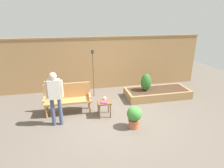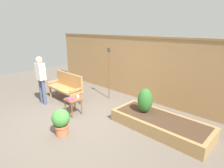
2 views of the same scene
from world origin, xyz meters
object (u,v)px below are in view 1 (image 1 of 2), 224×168
object	(u,v)px
shrub_near_bench	(146,82)
tiki_torch	(93,65)
cup_on_table	(105,98)
person_by_bench	(55,95)
garden_bench	(68,96)
book_on_table	(104,102)
side_table	(104,104)
potted_boxwood	(134,116)

from	to	relation	value
shrub_near_bench	tiki_torch	world-z (taller)	tiki_torch
cup_on_table	person_by_bench	size ratio (longest dim) A/B	0.07
garden_bench	book_on_table	distance (m)	1.21
side_table	person_by_bench	size ratio (longest dim) A/B	0.31
cup_on_table	shrub_near_bench	bearing A→B (deg)	27.24
shrub_near_bench	garden_bench	bearing A→B (deg)	-169.62
potted_boxwood	shrub_near_bench	size ratio (longest dim) A/B	0.99
side_table	tiki_torch	size ratio (longest dim) A/B	0.27
garden_bench	person_by_bench	bearing A→B (deg)	-112.85
potted_boxwood	tiki_torch	size ratio (longest dim) A/B	0.36
book_on_table	potted_boxwood	distance (m)	1.04
book_on_table	person_by_bench	bearing A→B (deg)	-168.55
potted_boxwood	person_by_bench	bearing A→B (deg)	164.14
potted_boxwood	tiki_torch	xyz separation A→B (m)	(-0.82, 2.41, 0.85)
garden_bench	person_by_bench	size ratio (longest dim) A/B	0.92
book_on_table	potted_boxwood	size ratio (longest dim) A/B	0.28
potted_boxwood	tiki_torch	bearing A→B (deg)	108.90
cup_on_table	tiki_torch	distance (m)	1.62
garden_bench	potted_boxwood	size ratio (longest dim) A/B	2.25
garden_bench	cup_on_table	bearing A→B (deg)	-17.56
cup_on_table	book_on_table	size ratio (longest dim) A/B	0.61
side_table	tiki_torch	xyz separation A→B (m)	(-0.13, 1.59, 0.82)
shrub_near_bench	side_table	bearing A→B (deg)	-149.92
garden_bench	tiki_torch	world-z (taller)	tiki_torch
potted_boxwood	cup_on_table	bearing A→B (deg)	124.18
shrub_near_bench	person_by_bench	size ratio (longest dim) A/B	0.41
side_table	cup_on_table	bearing A→B (deg)	70.60
shrub_near_bench	tiki_torch	size ratio (longest dim) A/B	0.36
cup_on_table	person_by_bench	world-z (taller)	person_by_bench
side_table	cup_on_table	world-z (taller)	cup_on_table
tiki_torch	person_by_bench	world-z (taller)	tiki_torch
garden_bench	side_table	distance (m)	1.20
book_on_table	potted_boxwood	world-z (taller)	potted_boxwood
book_on_table	potted_boxwood	xyz separation A→B (m)	(0.72, -0.74, -0.13)
cup_on_table	potted_boxwood	size ratio (longest dim) A/B	0.17
tiki_torch	side_table	bearing A→B (deg)	-85.44
cup_on_table	potted_boxwood	world-z (taller)	potted_boxwood
person_by_bench	garden_bench	bearing A→B (deg)	67.15
cup_on_table	potted_boxwood	bearing A→B (deg)	-55.82
garden_bench	cup_on_table	size ratio (longest dim) A/B	13.18
garden_bench	cup_on_table	world-z (taller)	garden_bench
side_table	shrub_near_bench	size ratio (longest dim) A/B	0.75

